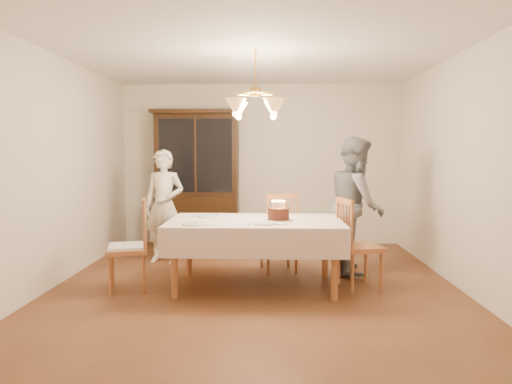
{
  "coord_description": "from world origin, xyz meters",
  "views": [
    {
      "loc": [
        0.17,
        -4.98,
        1.5
      ],
      "look_at": [
        0.0,
        0.2,
        1.05
      ],
      "focal_mm": 32.0,
      "sensor_mm": 36.0,
      "label": 1
    }
  ],
  "objects_px": {
    "dining_table": "(255,227)",
    "birthday_cake": "(278,215)",
    "elderly_woman": "(164,206)",
    "chair_far_side": "(279,236)",
    "china_hutch": "(198,181)"
  },
  "relations": [
    {
      "from": "dining_table",
      "to": "birthday_cake",
      "type": "height_order",
      "value": "birthday_cake"
    },
    {
      "from": "dining_table",
      "to": "elderly_woman",
      "type": "height_order",
      "value": "elderly_woman"
    },
    {
      "from": "chair_far_side",
      "to": "elderly_woman",
      "type": "bearing_deg",
      "value": 165.25
    },
    {
      "from": "chair_far_side",
      "to": "elderly_woman",
      "type": "relative_size",
      "value": 0.65
    },
    {
      "from": "china_hutch",
      "to": "birthday_cake",
      "type": "relative_size",
      "value": 7.2
    },
    {
      "from": "china_hutch",
      "to": "chair_far_side",
      "type": "xyz_separation_m",
      "value": [
        1.28,
        -1.54,
        -0.6
      ]
    },
    {
      "from": "dining_table",
      "to": "chair_far_side",
      "type": "height_order",
      "value": "chair_far_side"
    },
    {
      "from": "elderly_woman",
      "to": "china_hutch",
      "type": "bearing_deg",
      "value": 87.0
    },
    {
      "from": "elderly_woman",
      "to": "birthday_cake",
      "type": "relative_size",
      "value": 5.14
    },
    {
      "from": "dining_table",
      "to": "china_hutch",
      "type": "height_order",
      "value": "china_hutch"
    },
    {
      "from": "china_hutch",
      "to": "birthday_cake",
      "type": "height_order",
      "value": "china_hutch"
    },
    {
      "from": "dining_table",
      "to": "birthday_cake",
      "type": "bearing_deg",
      "value": -12.41
    },
    {
      "from": "dining_table",
      "to": "chair_far_side",
      "type": "xyz_separation_m",
      "value": [
        0.27,
        0.71,
        -0.24
      ]
    },
    {
      "from": "dining_table",
      "to": "china_hutch",
      "type": "relative_size",
      "value": 0.88
    },
    {
      "from": "chair_far_side",
      "to": "birthday_cake",
      "type": "xyz_separation_m",
      "value": [
        -0.02,
        -0.77,
        0.38
      ]
    }
  ]
}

